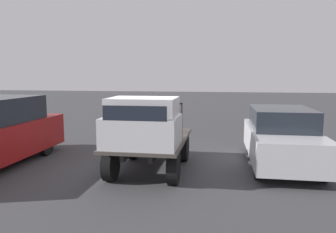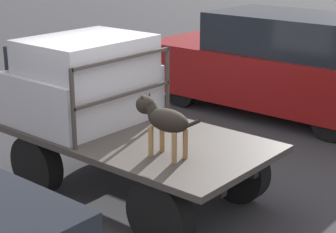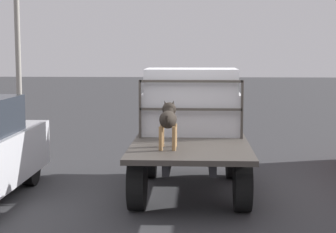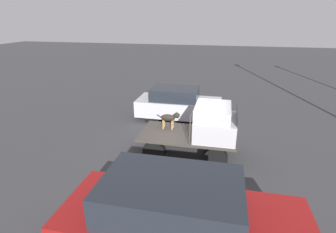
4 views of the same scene
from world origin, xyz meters
name	(u,v)px [view 1 (image 1 of 4)]	position (x,y,z in m)	size (l,w,h in m)	color
ground_plane	(151,169)	(0.00, 0.00, 0.00)	(80.00, 80.00, 0.00)	#38383A
flatbed_truck	(151,148)	(0.00, 0.00, 0.61)	(3.48, 1.86, 0.88)	black
truck_cab	(143,123)	(0.94, 0.00, 1.42)	(1.44, 1.74, 1.15)	#B7B7BC
truck_headboard	(149,115)	(0.18, 0.00, 1.51)	(0.04, 1.74, 0.98)	#3D3833
dog	(168,118)	(-0.73, 0.33, 1.32)	(0.95, 0.26, 0.70)	#9E7547
parked_sedan	(281,137)	(-1.00, 3.55, 0.81)	(4.14, 1.79, 1.62)	black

